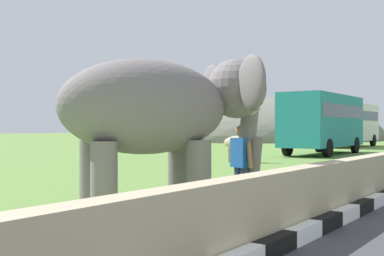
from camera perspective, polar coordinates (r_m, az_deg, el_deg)
name	(u,v)px	position (r m, az deg, el deg)	size (l,w,h in m)	color
barrier_parapet	(257,212)	(6.44, 7.77, -9.88)	(28.00, 0.36, 1.00)	tan
elephant	(164,110)	(8.72, -3.33, 2.17)	(3.95, 3.45, 2.94)	slate
person_handler	(241,162)	(9.58, 5.84, -4.03)	(0.37, 0.66, 1.66)	navy
bus_teal	(323,119)	(29.47, 15.27, 1.00)	(8.11, 2.78, 3.50)	teal
bus_white	(350,122)	(41.32, 18.18, 0.74)	(8.41, 2.69, 3.50)	silver
cow_near	(240,143)	(22.16, 5.74, -1.83)	(0.82, 1.92, 1.23)	tan
hill_east	(267,139)	(65.92, 8.84, -1.31)	(37.36, 29.89, 10.77)	#64675B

